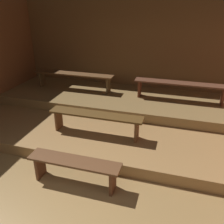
# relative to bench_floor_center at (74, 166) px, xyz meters

# --- Properties ---
(ground) EXTENTS (7.17, 6.26, 0.08)m
(ground) POSITION_rel_bench_floor_center_xyz_m (0.04, 1.19, -0.40)
(ground) COLOR olive
(wall_back) EXTENTS (7.17, 0.06, 2.80)m
(wall_back) POSITION_rel_bench_floor_center_xyz_m (0.04, 3.96, 1.04)
(wall_back) COLOR brown
(wall_back) RESTS_ON ground
(platform_lower) EXTENTS (6.37, 3.54, 0.23)m
(platform_lower) POSITION_rel_bench_floor_center_xyz_m (0.04, 2.16, -0.24)
(platform_lower) COLOR #9F7545
(platform_lower) RESTS_ON ground
(platform_middle) EXTENTS (6.37, 1.90, 0.23)m
(platform_middle) POSITION_rel_bench_floor_center_xyz_m (0.04, 2.98, -0.01)
(platform_middle) COLOR olive
(platform_middle) RESTS_ON platform_lower
(bench_floor_center) EXTENTS (1.53, 0.32, 0.46)m
(bench_floor_center) POSITION_rel_bench_floor_center_xyz_m (0.00, 0.00, 0.00)
(bench_floor_center) COLOR brown
(bench_floor_center) RESTS_ON ground
(bench_lower_center) EXTENTS (1.95, 0.32, 0.46)m
(bench_lower_center) POSITION_rel_bench_floor_center_xyz_m (-0.09, 1.28, 0.24)
(bench_lower_center) COLOR #553817
(bench_lower_center) RESTS_ON platform_lower
(bench_middle_left) EXTENTS (2.27, 0.32, 0.46)m
(bench_middle_left) POSITION_rel_bench_floor_center_xyz_m (-1.41, 3.11, 0.48)
(bench_middle_left) COLOR brown
(bench_middle_left) RESTS_ON platform_middle
(bench_middle_right) EXTENTS (2.27, 0.32, 0.46)m
(bench_middle_right) POSITION_rel_bench_floor_center_xyz_m (1.48, 3.11, 0.48)
(bench_middle_right) COLOR brown
(bench_middle_right) RESTS_ON platform_middle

